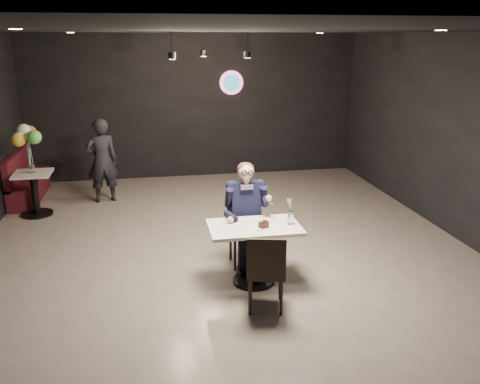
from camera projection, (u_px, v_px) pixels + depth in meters
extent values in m
plane|color=gray|center=(230.00, 259.00, 6.99)|extent=(9.00, 9.00, 0.00)
cube|color=black|center=(208.00, 40.00, 8.03)|extent=(1.40, 1.20, 0.36)
cube|color=silver|center=(254.00, 254.00, 6.22)|extent=(1.10, 0.70, 0.75)
cube|color=black|center=(245.00, 232.00, 6.71)|extent=(0.42, 0.46, 0.92)
cube|color=black|center=(266.00, 270.00, 5.61)|extent=(0.51, 0.54, 0.92)
cube|color=black|center=(245.00, 213.00, 6.63)|extent=(0.60, 0.80, 1.44)
cylinder|color=white|center=(261.00, 227.00, 6.03)|extent=(0.21, 0.21, 0.01)
cube|color=black|center=(264.00, 225.00, 6.01)|extent=(0.12, 0.11, 0.07)
ellipsoid|color=#388A2D|center=(261.00, 221.00, 6.00)|extent=(0.06, 0.04, 0.01)
cylinder|color=silver|center=(291.00, 218.00, 6.14)|extent=(0.07, 0.07, 0.16)
cone|color=tan|center=(290.00, 204.00, 6.09)|extent=(0.08, 0.08, 0.14)
cube|color=#410D19|center=(28.00, 176.00, 9.48)|extent=(0.45, 1.79, 0.89)
cube|color=silver|center=(35.00, 194.00, 8.61)|extent=(0.60, 0.60, 0.75)
cylinder|color=silver|center=(32.00, 169.00, 8.48)|extent=(0.09, 0.09, 0.14)
cube|color=yellow|center=(29.00, 143.00, 8.36)|extent=(0.43, 0.43, 0.70)
imported|color=black|center=(102.00, 161.00, 9.24)|extent=(0.63, 0.48, 1.54)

